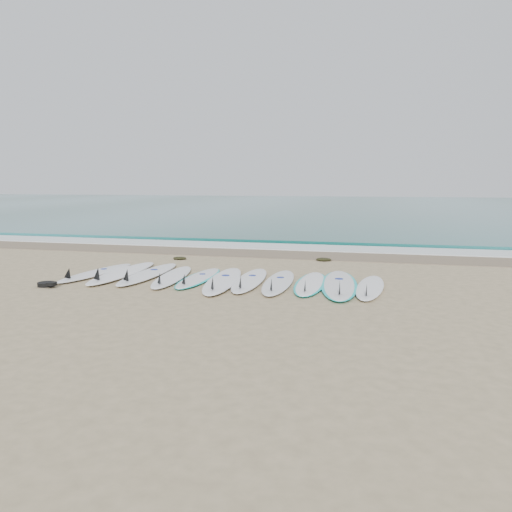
% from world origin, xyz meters
% --- Properties ---
extents(ground, '(120.00, 120.00, 0.00)m').
position_xyz_m(ground, '(0.00, 0.00, 0.00)').
color(ground, tan).
extents(ocean, '(120.00, 55.00, 0.03)m').
position_xyz_m(ocean, '(0.00, 32.50, 0.01)').
color(ocean, '#1E6562').
rests_on(ocean, ground).
extents(wet_sand_band, '(120.00, 1.80, 0.01)m').
position_xyz_m(wet_sand_band, '(0.00, 4.10, 0.01)').
color(wet_sand_band, '#72604C').
rests_on(wet_sand_band, ground).
extents(foam_band, '(120.00, 1.40, 0.04)m').
position_xyz_m(foam_band, '(0.00, 5.50, 0.02)').
color(foam_band, silver).
rests_on(foam_band, ground).
extents(wave_crest, '(120.00, 1.00, 0.10)m').
position_xyz_m(wave_crest, '(0.00, 7.00, 0.05)').
color(wave_crest, '#1E6562').
rests_on(wave_crest, ground).
extents(surfboard_0, '(0.76, 2.53, 0.32)m').
position_xyz_m(surfboard_0, '(-2.94, -0.00, 0.06)').
color(surfboard_0, silver).
rests_on(surfboard_0, ground).
extents(surfboard_1, '(0.66, 2.90, 0.37)m').
position_xyz_m(surfboard_1, '(-2.35, 0.08, 0.06)').
color(surfboard_1, white).
rests_on(surfboard_1, ground).
extents(surfboard_2, '(0.63, 2.78, 0.35)m').
position_xyz_m(surfboard_2, '(-1.75, 0.11, 0.06)').
color(surfboard_2, white).
rests_on(surfboard_2, ground).
extents(surfboard_3, '(0.88, 2.59, 0.33)m').
position_xyz_m(surfboard_3, '(-1.12, -0.05, 0.06)').
color(surfboard_3, white).
rests_on(surfboard_3, ground).
extents(surfboard_4, '(0.60, 2.34, 0.30)m').
position_xyz_m(surfboard_4, '(-0.55, 0.02, 0.04)').
color(surfboard_4, white).
rests_on(surfboard_4, ground).
extents(surfboard_5, '(0.95, 2.92, 0.37)m').
position_xyz_m(surfboard_5, '(0.04, -0.21, 0.06)').
color(surfboard_5, white).
rests_on(surfboard_5, ground).
extents(surfboard_6, '(0.72, 2.66, 0.34)m').
position_xyz_m(surfboard_6, '(0.55, -0.01, 0.06)').
color(surfboard_6, white).
rests_on(surfboard_6, ground).
extents(surfboard_7, '(0.69, 2.64, 0.33)m').
position_xyz_m(surfboard_7, '(1.15, -0.07, 0.06)').
color(surfboard_7, white).
rests_on(surfboard_7, ground).
extents(surfboard_8, '(0.65, 2.45, 0.31)m').
position_xyz_m(surfboard_8, '(1.78, 0.01, 0.05)').
color(surfboard_8, white).
rests_on(surfboard_8, ground).
extents(surfboard_9, '(0.94, 2.97, 0.37)m').
position_xyz_m(surfboard_9, '(2.34, 0.01, 0.06)').
color(surfboard_9, silver).
rests_on(surfboard_9, ground).
extents(surfboard_10, '(0.63, 2.41, 0.31)m').
position_xyz_m(surfboard_10, '(2.92, -0.12, 0.05)').
color(surfboard_10, white).
rests_on(surfboard_10, ground).
extents(seaweed_near, '(0.36, 0.28, 0.07)m').
position_xyz_m(seaweed_near, '(-1.99, 2.51, 0.04)').
color(seaweed_near, black).
rests_on(seaweed_near, ground).
extents(seaweed_far, '(0.40, 0.31, 0.08)m').
position_xyz_m(seaweed_far, '(1.70, 3.18, 0.04)').
color(seaweed_far, black).
rests_on(seaweed_far, ground).
extents(leash_coil, '(0.46, 0.36, 0.11)m').
position_xyz_m(leash_coil, '(-3.17, -1.31, 0.05)').
color(leash_coil, black).
rests_on(leash_coil, ground).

